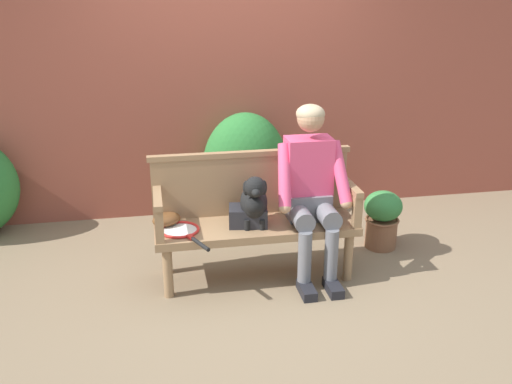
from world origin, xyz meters
TOP-DOWN VIEW (x-y plane):
  - ground_plane at (0.00, 0.00)m, footprint 40.00×40.00m
  - brick_garden_fence at (0.00, 1.53)m, footprint 8.00×0.30m
  - hedge_bush_far_left at (0.12, 1.19)m, footprint 0.79×0.65m
  - garden_bench at (0.00, 0.00)m, footprint 1.50×0.48m
  - bench_backrest at (0.00, 0.21)m, footprint 1.54×0.06m
  - bench_armrest_left_end at (-0.71, -0.09)m, footprint 0.06×0.48m
  - bench_armrest_right_end at (0.71, -0.09)m, footprint 0.06×0.48m
  - person_seated at (0.41, -0.01)m, footprint 0.56×0.64m
  - dog_on_bench at (-0.02, -0.06)m, footprint 0.23×0.42m
  - tennis_racket at (-0.56, -0.06)m, footprint 0.38×0.58m
  - baseball_glove at (-0.66, 0.10)m, footprint 0.28×0.26m
  - sports_bag at (-0.06, -0.01)m, footprint 0.31×0.24m
  - potted_plant at (1.14, 0.32)m, footprint 0.32×0.32m

SIDE VIEW (x-z plane):
  - ground_plane at x=0.00m, z-range 0.00..0.00m
  - potted_plant at x=1.14m, z-range 0.02..0.52m
  - garden_bench at x=0.00m, z-range 0.16..0.60m
  - tennis_racket at x=-0.56m, z-range 0.44..0.46m
  - baseball_glove at x=-0.66m, z-range 0.44..0.53m
  - hedge_bush_far_left at x=0.12m, z-range 0.00..1.02m
  - sports_bag at x=-0.06m, z-range 0.44..0.58m
  - bench_armrest_left_end at x=-0.71m, z-range 0.50..0.78m
  - bench_armrest_right_end at x=0.71m, z-range 0.50..0.78m
  - dog_on_bench at x=-0.02m, z-range 0.44..0.86m
  - bench_backrest at x=0.00m, z-range 0.44..0.94m
  - person_seated at x=0.41m, z-range 0.06..1.37m
  - brick_garden_fence at x=0.00m, z-range 0.00..2.28m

